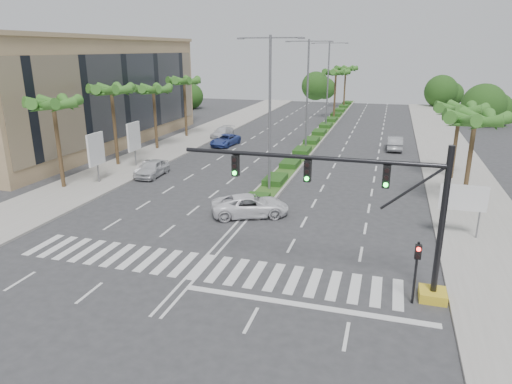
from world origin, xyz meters
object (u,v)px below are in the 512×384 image
car_parked_b (150,169)px  car_right (395,143)px  car_parked_c (225,140)px  car_parked_d (222,133)px  car_crossing (250,205)px  car_parked_a (152,168)px

car_parked_b → car_right: bearing=39.0°
car_parked_b → car_parked_c: car_parked_c is taller
car_parked_d → car_parked_c: bearing=-62.6°
car_parked_b → car_crossing: car_crossing is taller
car_parked_d → car_right: size_ratio=0.98×
car_parked_c → car_parked_a: bearing=-89.6°
car_parked_d → car_parked_a: bearing=-85.4°
car_parked_d → car_crossing: size_ratio=0.87×
car_parked_a → car_right: (20.89, 17.99, 0.04)m
car_parked_a → car_crossing: bearing=-34.7°
car_parked_b → car_crossing: bearing=-33.1°
car_parked_a → car_parked_d: size_ratio=0.94×
car_right → car_parked_a: bearing=39.6°
car_parked_b → car_parked_c: 14.66m
car_parked_b → car_right: car_right is taller
car_parked_b → car_parked_d: 19.17m
car_parked_c → car_parked_b: bearing=-91.1°
car_crossing → car_parked_b: bearing=33.5°
car_parked_a → car_crossing: size_ratio=0.82×
car_parked_d → car_parked_b: bearing=-86.5°
car_crossing → car_parked_d: bearing=-0.1°
car_parked_b → car_parked_c: size_ratio=0.81×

